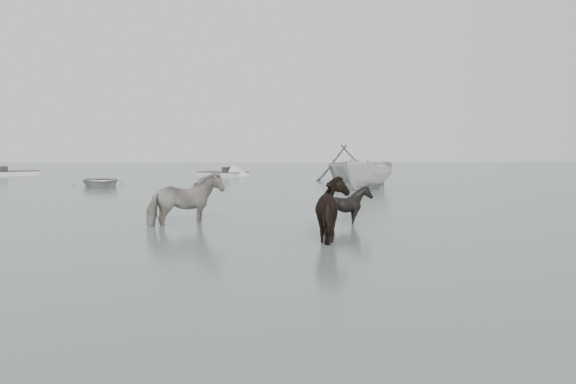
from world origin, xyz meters
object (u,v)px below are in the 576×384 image
(pony_dark, at_px, (337,203))
(rowboat_lead, at_px, (100,179))
(pony_black, at_px, (349,201))
(pony_pinto, at_px, (185,194))

(pony_dark, distance_m, rowboat_lead, 21.43)
(pony_dark, xyz_separation_m, pony_black, (0.56, 2.66, -0.19))
(pony_dark, relative_size, rowboat_lead, 0.41)
(pony_black, height_order, rowboat_lead, pony_black)
(pony_pinto, relative_size, pony_black, 1.59)
(pony_pinto, height_order, pony_black, pony_pinto)
(pony_pinto, distance_m, pony_black, 4.71)
(pony_dark, bearing_deg, pony_black, -34.50)
(pony_pinto, bearing_deg, rowboat_lead, -3.65)
(pony_pinto, bearing_deg, pony_dark, -150.08)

